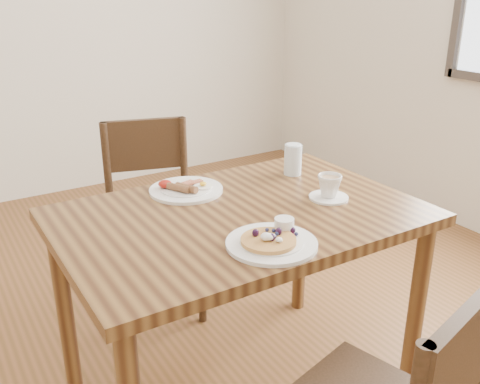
{
  "coord_description": "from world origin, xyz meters",
  "views": [
    {
      "loc": [
        -0.86,
        -1.4,
        1.47
      ],
      "look_at": [
        0.0,
        0.0,
        0.82
      ],
      "focal_mm": 40.0,
      "sensor_mm": 36.0,
      "label": 1
    }
  ],
  "objects_px": {
    "pancake_plate": "(272,240)",
    "breakfast_plate": "(185,189)",
    "chair_far": "(152,208)",
    "teacup_saucer": "(329,188)",
    "dining_table": "(240,238)",
    "water_glass": "(293,160)"
  },
  "relations": [
    {
      "from": "pancake_plate",
      "to": "breakfast_plate",
      "type": "bearing_deg",
      "value": 93.11
    },
    {
      "from": "chair_far",
      "to": "teacup_saucer",
      "type": "xyz_separation_m",
      "value": [
        0.35,
        -0.82,
        0.3
      ]
    },
    {
      "from": "breakfast_plate",
      "to": "teacup_saucer",
      "type": "bearing_deg",
      "value": -38.81
    },
    {
      "from": "dining_table",
      "to": "teacup_saucer",
      "type": "bearing_deg",
      "value": -11.55
    },
    {
      "from": "teacup_saucer",
      "to": "chair_far",
      "type": "bearing_deg",
      "value": 113.05
    },
    {
      "from": "teacup_saucer",
      "to": "dining_table",
      "type": "bearing_deg",
      "value": 168.45
    },
    {
      "from": "pancake_plate",
      "to": "dining_table",
      "type": "bearing_deg",
      "value": 79.36
    },
    {
      "from": "dining_table",
      "to": "breakfast_plate",
      "type": "bearing_deg",
      "value": 106.43
    },
    {
      "from": "pancake_plate",
      "to": "teacup_saucer",
      "type": "bearing_deg",
      "value": 26.73
    },
    {
      "from": "dining_table",
      "to": "teacup_saucer",
      "type": "relative_size",
      "value": 8.57
    },
    {
      "from": "chair_far",
      "to": "breakfast_plate",
      "type": "bearing_deg",
      "value": 99.18
    },
    {
      "from": "dining_table",
      "to": "water_glass",
      "type": "distance_m",
      "value": 0.46
    },
    {
      "from": "chair_far",
      "to": "water_glass",
      "type": "height_order",
      "value": "chair_far"
    },
    {
      "from": "chair_far",
      "to": "pancake_plate",
      "type": "height_order",
      "value": "chair_far"
    },
    {
      "from": "pancake_plate",
      "to": "breakfast_plate",
      "type": "xyz_separation_m",
      "value": [
        -0.03,
        0.52,
        -0.0
      ]
    },
    {
      "from": "breakfast_plate",
      "to": "water_glass",
      "type": "bearing_deg",
      "value": -6.52
    },
    {
      "from": "pancake_plate",
      "to": "teacup_saucer",
      "type": "height_order",
      "value": "teacup_saucer"
    },
    {
      "from": "teacup_saucer",
      "to": "pancake_plate",
      "type": "bearing_deg",
      "value": -153.27
    },
    {
      "from": "chair_far",
      "to": "pancake_plate",
      "type": "bearing_deg",
      "value": 104.24
    },
    {
      "from": "dining_table",
      "to": "water_glass",
      "type": "relative_size",
      "value": 9.84
    },
    {
      "from": "water_glass",
      "to": "breakfast_plate",
      "type": "bearing_deg",
      "value": 173.48
    },
    {
      "from": "breakfast_plate",
      "to": "water_glass",
      "type": "xyz_separation_m",
      "value": [
        0.45,
        -0.05,
        0.05
      ]
    }
  ]
}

